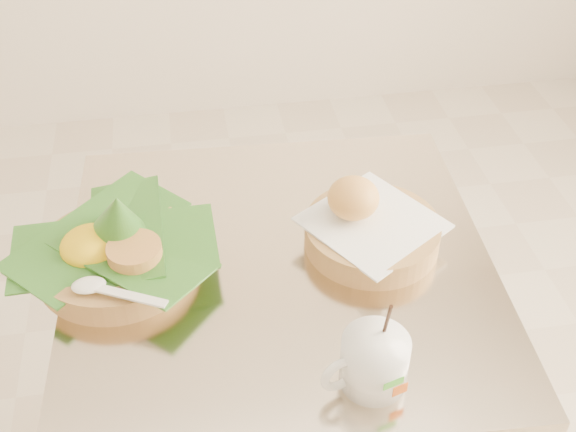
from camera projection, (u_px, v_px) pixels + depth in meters
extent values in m
cylinder|color=gray|center=(281.00, 401.00, 1.43)|extent=(0.07, 0.07, 0.69)
cube|color=beige|center=(280.00, 269.00, 1.20)|extent=(0.73, 0.73, 0.03)
cylinder|color=tan|center=(117.00, 258.00, 1.17)|extent=(0.26, 0.26, 0.04)
cone|color=#235518|center=(118.00, 218.00, 1.13)|extent=(0.14, 0.15, 0.13)
ellipsoid|color=yellow|center=(91.00, 246.00, 1.15)|extent=(0.10, 0.10, 0.05)
cylinder|color=#CC9347|center=(134.00, 252.00, 1.12)|extent=(0.09, 0.09, 0.02)
cylinder|color=tan|center=(372.00, 233.00, 1.21)|extent=(0.23, 0.23, 0.05)
cube|color=white|center=(373.00, 223.00, 1.20)|extent=(0.27, 0.27, 0.01)
ellipsoid|color=#C1802C|center=(353.00, 198.00, 1.19)|extent=(0.09, 0.09, 0.07)
cylinder|color=white|center=(374.00, 361.00, 0.98)|extent=(0.09, 0.09, 0.08)
torus|color=white|center=(340.00, 374.00, 0.96)|extent=(0.06, 0.03, 0.06)
cylinder|color=#3E1B11|center=(376.00, 344.00, 0.96)|extent=(0.09, 0.09, 0.01)
cylinder|color=black|center=(386.00, 325.00, 0.95)|extent=(0.02, 0.05, 0.12)
cube|color=green|center=(394.00, 384.00, 0.94)|extent=(0.03, 0.01, 0.01)
cube|color=orange|center=(400.00, 390.00, 0.96)|extent=(0.02, 0.01, 0.02)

